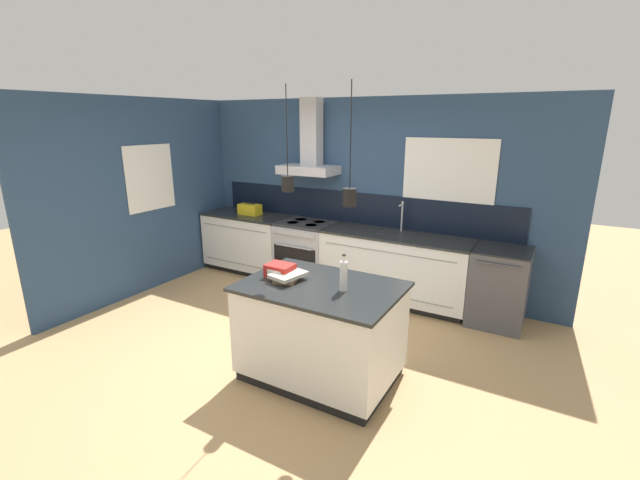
{
  "coord_description": "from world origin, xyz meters",
  "views": [
    {
      "loc": [
        2.49,
        -3.33,
        2.32
      ],
      "look_at": [
        0.27,
        0.55,
        1.05
      ],
      "focal_mm": 24.0,
      "sensor_mm": 36.0,
      "label": 1
    }
  ],
  "objects_px": {
    "bottle_on_island": "(344,275)",
    "book_stack": "(288,276)",
    "oven_range": "(306,253)",
    "red_supply_box": "(280,271)",
    "yellow_toolbox": "(250,209)",
    "dishwasher": "(499,286)"
  },
  "relations": [
    {
      "from": "bottle_on_island",
      "to": "book_stack",
      "type": "xyz_separation_m",
      "value": [
        -0.54,
        -0.04,
        -0.1
      ]
    },
    {
      "from": "oven_range",
      "to": "bottle_on_island",
      "type": "bearing_deg",
      "value": -51.08
    },
    {
      "from": "bottle_on_island",
      "to": "book_stack",
      "type": "relative_size",
      "value": 0.93
    },
    {
      "from": "red_supply_box",
      "to": "yellow_toolbox",
      "type": "distance_m",
      "value": 2.77
    },
    {
      "from": "bottle_on_island",
      "to": "book_stack",
      "type": "height_order",
      "value": "bottle_on_island"
    },
    {
      "from": "book_stack",
      "to": "yellow_toolbox",
      "type": "xyz_separation_m",
      "value": [
        -2.06,
        2.02,
        0.04
      ]
    },
    {
      "from": "dishwasher",
      "to": "bottle_on_island",
      "type": "bearing_deg",
      "value": -117.16
    },
    {
      "from": "dishwasher",
      "to": "book_stack",
      "type": "xyz_separation_m",
      "value": [
        -1.56,
        -2.02,
        0.49
      ]
    },
    {
      "from": "red_supply_box",
      "to": "yellow_toolbox",
      "type": "xyz_separation_m",
      "value": [
        -1.94,
        1.98,
        0.02
      ]
    },
    {
      "from": "dishwasher",
      "to": "red_supply_box",
      "type": "relative_size",
      "value": 3.72
    },
    {
      "from": "bottle_on_island",
      "to": "yellow_toolbox",
      "type": "xyz_separation_m",
      "value": [
        -2.6,
        1.98,
        -0.06
      ]
    },
    {
      "from": "book_stack",
      "to": "yellow_toolbox",
      "type": "distance_m",
      "value": 2.88
    },
    {
      "from": "dishwasher",
      "to": "book_stack",
      "type": "height_order",
      "value": "book_stack"
    },
    {
      "from": "oven_range",
      "to": "book_stack",
      "type": "distance_m",
      "value": 2.33
    },
    {
      "from": "oven_range",
      "to": "red_supply_box",
      "type": "distance_m",
      "value": 2.25
    },
    {
      "from": "book_stack",
      "to": "bottle_on_island",
      "type": "bearing_deg",
      "value": 4.04
    },
    {
      "from": "dishwasher",
      "to": "bottle_on_island",
      "type": "relative_size",
      "value": 2.81
    },
    {
      "from": "oven_range",
      "to": "yellow_toolbox",
      "type": "relative_size",
      "value": 2.68
    },
    {
      "from": "oven_range",
      "to": "yellow_toolbox",
      "type": "height_order",
      "value": "yellow_toolbox"
    },
    {
      "from": "bottle_on_island",
      "to": "book_stack",
      "type": "distance_m",
      "value": 0.55
    },
    {
      "from": "oven_range",
      "to": "bottle_on_island",
      "type": "relative_size",
      "value": 2.81
    },
    {
      "from": "bottle_on_island",
      "to": "red_supply_box",
      "type": "height_order",
      "value": "bottle_on_island"
    }
  ]
}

